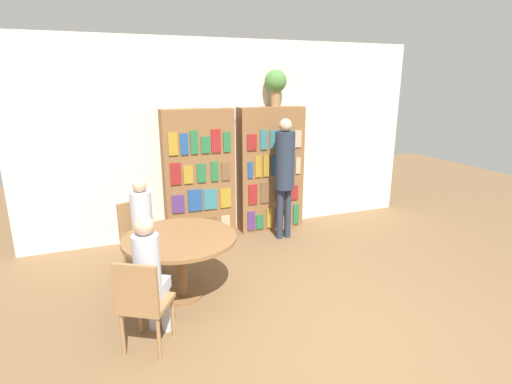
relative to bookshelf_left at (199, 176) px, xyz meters
The scene contains 11 objects.
ground_plane 3.44m from the bookshelf_left, 79.64° to the right, with size 16.00×16.00×0.00m, color brown.
wall_back 0.81m from the bookshelf_left, 18.21° to the left, with size 6.40×0.07×3.00m.
bookshelf_left is the anchor object (origin of this frame).
bookshelf_right 1.18m from the bookshelf_left, ahead, with size 1.06×0.34×2.00m.
flower_vase 1.85m from the bookshelf_left, ahead, with size 0.34×0.34×0.56m.
reading_table 1.86m from the bookshelf_left, 110.37° to the right, with size 1.26×1.26×0.74m.
chair_near_camera 2.82m from the bookshelf_left, 114.04° to the right, with size 0.55×0.55×0.91m.
chair_left_side 1.39m from the bookshelf_left, 140.98° to the right, with size 0.52×0.52×0.91m.
seated_reader_left 1.39m from the bookshelf_left, 133.62° to the right, with size 0.36×0.40×1.25m.
seated_reader_right 2.61m from the bookshelf_left, 113.55° to the right, with size 0.37×0.40×1.26m.
librarian_standing 1.31m from the bookshelf_left, 22.64° to the right, with size 0.30×0.57×1.86m.
Camera 1 is at (-1.92, -2.59, 2.39)m, focal length 28.00 mm.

